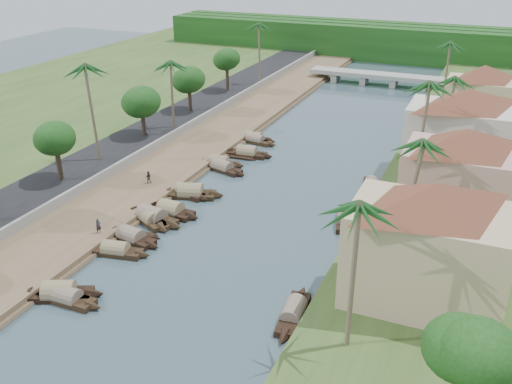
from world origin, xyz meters
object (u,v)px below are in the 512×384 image
at_px(building_near, 428,243).
at_px(bridge, 379,77).
at_px(sampan_1, 59,293).
at_px(person_near, 98,226).
at_px(sampan_0, 66,298).

bearing_deg(building_near, bridge, 104.39).
distance_m(sampan_1, person_near, 10.07).
distance_m(building_near, person_near, 31.66).
xyz_separation_m(sampan_0, sampan_1, (-0.96, 0.27, 0.01)).
height_order(sampan_0, person_near, person_near).
distance_m(bridge, sampan_1, 84.54).
xyz_separation_m(sampan_1, person_near, (-3.05, 9.52, 1.15)).
relative_size(sampan_0, sampan_1, 0.93).
xyz_separation_m(sampan_0, person_near, (-4.01, 9.80, 1.16)).
distance_m(building_near, sampan_0, 29.76).
distance_m(bridge, sampan_0, 84.71).
bearing_deg(person_near, sampan_1, -135.01).
bearing_deg(person_near, sampan_0, -130.53).
bearing_deg(person_near, building_near, -61.88).
height_order(sampan_0, sampan_1, sampan_1).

